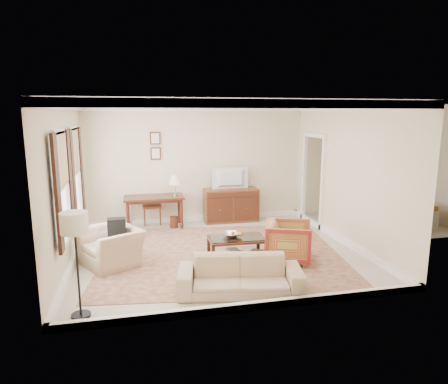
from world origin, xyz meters
name	(u,v)px	position (x,y,z in m)	size (l,w,h in m)	color
room_shell	(217,126)	(0.00, 0.00, 2.47)	(5.51, 5.01, 2.91)	beige
annex_bedroom	(384,210)	(4.49, 1.15, 0.34)	(3.00, 2.70, 2.90)	beige
window_front	(62,187)	(-2.70, -0.70, 1.55)	(0.12, 1.56, 1.80)	#CCB284
window_rear	(75,173)	(-2.70, 0.90, 1.55)	(0.12, 1.56, 1.80)	#CCB284
doorway	(313,181)	(2.71, 1.50, 1.08)	(0.10, 1.12, 2.25)	white
rug	(222,255)	(0.06, -0.19, 0.01)	(4.52, 3.88, 0.01)	maroon
writing_desk	(154,201)	(-1.12, 2.05, 0.66)	(1.41, 0.70, 0.77)	#431F13
desk_chair	(152,203)	(-1.16, 2.40, 0.53)	(0.45, 0.45, 1.05)	brown
desk_lamp	(175,185)	(-0.60, 2.05, 1.02)	(0.32, 0.32, 0.50)	silver
framed_prints	(155,146)	(-1.02, 2.47, 1.94)	(0.25, 0.04, 0.68)	#431F13
sideboard	(231,205)	(0.81, 2.21, 0.42)	(1.37, 0.53, 0.84)	brown
tv	(231,172)	(0.81, 2.19, 1.28)	(0.88, 0.51, 0.12)	black
coffee_table	(237,242)	(0.26, -0.50, 0.34)	(1.07, 0.65, 0.44)	#431F13
fruit_bowl	(231,234)	(0.17, -0.44, 0.49)	(0.42, 0.42, 0.10)	silver
book_a	(228,251)	(0.11, -0.46, 0.17)	(0.28, 0.04, 0.38)	brown
book_b	(251,251)	(0.53, -0.55, 0.17)	(0.28, 0.03, 0.38)	brown
striped_armchair	(289,240)	(1.18, -0.79, 0.42)	(0.81, 0.76, 0.83)	maroon
club_armchair	(111,241)	(-2.01, -0.23, 0.45)	(1.03, 0.67, 0.90)	tan
backpack	(117,227)	(-1.90, -0.19, 0.70)	(0.32, 0.22, 0.40)	black
sofa	(240,270)	(-0.05, -1.88, 0.37)	(1.88, 0.55, 0.74)	tan
floor_lamp	(75,231)	(-2.34, -2.12, 1.21)	(0.36, 0.36, 1.46)	black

